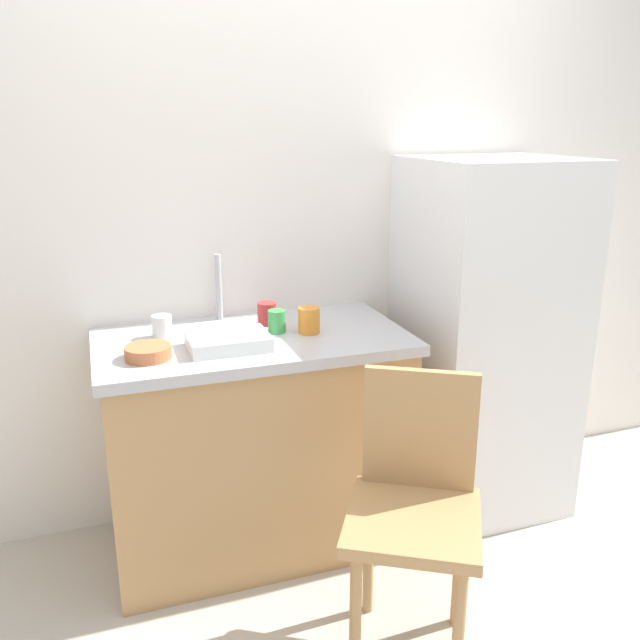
{
  "coord_description": "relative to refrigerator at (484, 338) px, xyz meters",
  "views": [
    {
      "loc": [
        -0.8,
        -1.66,
        1.64
      ],
      "look_at": [
        -0.01,
        0.6,
        0.92
      ],
      "focal_mm": 37.54,
      "sensor_mm": 36.0,
      "label": 1
    }
  ],
  "objects": [
    {
      "name": "ground_plane",
      "position": [
        -0.74,
        -0.65,
        -0.75
      ],
      "size": [
        8.0,
        8.0,
        0.0
      ],
      "primitive_type": "plane",
      "color": "#BCB2A3"
    },
    {
      "name": "back_wall",
      "position": [
        -0.74,
        0.35,
        0.54
      ],
      "size": [
        4.8,
        0.1,
        2.58
      ],
      "primitive_type": "cube",
      "color": "white",
      "rests_on": "ground_plane"
    },
    {
      "name": "cabinet_base",
      "position": [
        -1.0,
        0.0,
        -0.33
      ],
      "size": [
        1.1,
        0.6,
        0.83
      ],
      "primitive_type": "cube",
      "color": "tan",
      "rests_on": "ground_plane"
    },
    {
      "name": "countertop",
      "position": [
        -1.0,
        0.0,
        0.1
      ],
      "size": [
        1.14,
        0.64,
        0.04
      ],
      "primitive_type": "cube",
      "color": "#B7B7BC",
      "rests_on": "cabinet_base"
    },
    {
      "name": "faucet",
      "position": [
        -1.07,
        0.25,
        0.25
      ],
      "size": [
        0.02,
        0.02,
        0.26
      ],
      "primitive_type": "cylinder",
      "color": "#B7B7BC",
      "rests_on": "countertop"
    },
    {
      "name": "refrigerator",
      "position": [
        0.0,
        0.0,
        0.0
      ],
      "size": [
        0.63,
        0.61,
        1.49
      ],
      "primitive_type": "cube",
      "color": "white",
      "rests_on": "ground_plane"
    },
    {
      "name": "chair",
      "position": [
        -0.66,
        -0.69,
        -0.25
      ],
      "size": [
        0.55,
        0.55,
        0.89
      ],
      "rotation": [
        0.0,
        0.0,
        -0.53
      ],
      "color": "tan",
      "rests_on": "ground_plane"
    },
    {
      "name": "dish_tray",
      "position": [
        -1.11,
        -0.11,
        0.14
      ],
      "size": [
        0.28,
        0.2,
        0.05
      ],
      "primitive_type": "cube",
      "color": "white",
      "rests_on": "countertop"
    },
    {
      "name": "terracotta_bowl",
      "position": [
        -1.39,
        -0.12,
        0.14
      ],
      "size": [
        0.15,
        0.15,
        0.04
      ],
      "primitive_type": "cylinder",
      "color": "#C67042",
      "rests_on": "countertop"
    },
    {
      "name": "cup_green",
      "position": [
        -0.9,
        0.01,
        0.16
      ],
      "size": [
        0.07,
        0.07,
        0.09
      ],
      "primitive_type": "cylinder",
      "color": "green",
      "rests_on": "countertop"
    },
    {
      "name": "cup_white",
      "position": [
        -1.32,
        0.09,
        0.16
      ],
      "size": [
        0.07,
        0.07,
        0.08
      ],
      "primitive_type": "cylinder",
      "color": "white",
      "rests_on": "countertop"
    },
    {
      "name": "cup_red",
      "position": [
        -0.91,
        0.12,
        0.16
      ],
      "size": [
        0.07,
        0.07,
        0.09
      ],
      "primitive_type": "cylinder",
      "color": "red",
      "rests_on": "countertop"
    },
    {
      "name": "cup_orange",
      "position": [
        -0.79,
        -0.03,
        0.17
      ],
      "size": [
        0.08,
        0.08,
        0.1
      ],
      "primitive_type": "cylinder",
      "color": "orange",
      "rests_on": "countertop"
    }
  ]
}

